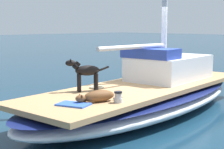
{
  "coord_description": "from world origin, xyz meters",
  "views": [
    {
      "loc": [
        5.36,
        -6.09,
        2.07
      ],
      "look_at": [
        0.0,
        -1.0,
        1.01
      ],
      "focal_mm": 56.08,
      "sensor_mm": 36.0,
      "label": 1
    }
  ],
  "objects_px": {
    "dog_black": "(85,72)",
    "coiled_rope": "(97,87)",
    "deck_winch": "(118,97)",
    "dog_brown": "(97,96)",
    "sailboat_main": "(143,99)",
    "deck_towel": "(73,104)"
  },
  "relations": [
    {
      "from": "deck_winch",
      "to": "dog_brown",
      "type": "bearing_deg",
      "value": -141.97
    },
    {
      "from": "dog_brown",
      "to": "coiled_rope",
      "type": "xyz_separation_m",
      "value": [
        -1.07,
        0.91,
        -0.08
      ]
    },
    {
      "from": "sailboat_main",
      "to": "coiled_rope",
      "type": "height_order",
      "value": "coiled_rope"
    },
    {
      "from": "deck_winch",
      "to": "deck_towel",
      "type": "distance_m",
      "value": 0.82
    },
    {
      "from": "dog_black",
      "to": "coiled_rope",
      "type": "relative_size",
      "value": 2.65
    },
    {
      "from": "sailboat_main",
      "to": "dog_black",
      "type": "height_order",
      "value": "dog_black"
    },
    {
      "from": "dog_brown",
      "to": "coiled_rope",
      "type": "bearing_deg",
      "value": 139.65
    },
    {
      "from": "dog_brown",
      "to": "sailboat_main",
      "type": "bearing_deg",
      "value": 107.69
    },
    {
      "from": "dog_black",
      "to": "dog_brown",
      "type": "bearing_deg",
      "value": -27.52
    },
    {
      "from": "dog_black",
      "to": "deck_towel",
      "type": "bearing_deg",
      "value": -48.52
    },
    {
      "from": "sailboat_main",
      "to": "deck_towel",
      "type": "distance_m",
      "value": 2.52
    },
    {
      "from": "coiled_rope",
      "to": "dog_brown",
      "type": "bearing_deg",
      "value": -40.35
    },
    {
      "from": "deck_winch",
      "to": "coiled_rope",
      "type": "height_order",
      "value": "deck_winch"
    },
    {
      "from": "deck_towel",
      "to": "coiled_rope",
      "type": "bearing_deg",
      "value": 125.05
    },
    {
      "from": "dog_brown",
      "to": "coiled_rope",
      "type": "height_order",
      "value": "dog_brown"
    },
    {
      "from": "deck_winch",
      "to": "coiled_rope",
      "type": "bearing_deg",
      "value": 153.88
    },
    {
      "from": "dog_black",
      "to": "coiled_rope",
      "type": "bearing_deg",
      "value": 104.68
    },
    {
      "from": "deck_winch",
      "to": "coiled_rope",
      "type": "relative_size",
      "value": 0.65
    },
    {
      "from": "dog_brown",
      "to": "deck_towel",
      "type": "relative_size",
      "value": 1.68
    },
    {
      "from": "deck_winch",
      "to": "deck_towel",
      "type": "xyz_separation_m",
      "value": [
        -0.4,
        -0.71,
        -0.08
      ]
    },
    {
      "from": "sailboat_main",
      "to": "dog_brown",
      "type": "bearing_deg",
      "value": -72.31
    },
    {
      "from": "sailboat_main",
      "to": "dog_black",
      "type": "relative_size",
      "value": 8.7
    }
  ]
}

